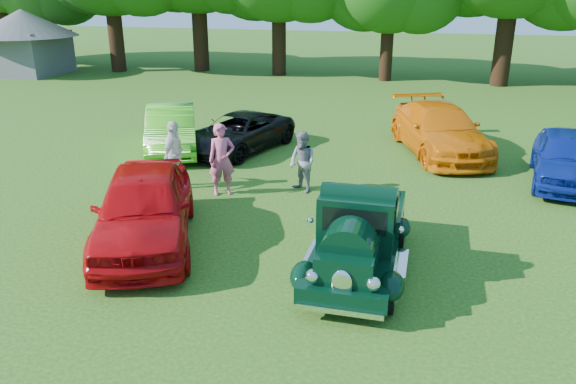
% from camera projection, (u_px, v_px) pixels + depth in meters
% --- Properties ---
extents(ground, '(120.00, 120.00, 0.00)m').
position_uv_depth(ground, '(280.00, 272.00, 10.95)').
color(ground, '#224810').
rests_on(ground, ground).
extents(hero_pickup, '(1.97, 4.24, 1.66)m').
position_uv_depth(hero_pickup, '(358.00, 235.00, 10.85)').
color(hero_pickup, black).
rests_on(hero_pickup, ground).
extents(red_convertible, '(3.68, 5.25, 1.66)m').
position_uv_depth(red_convertible, '(144.00, 207.00, 11.94)').
color(red_convertible, '#B3070B').
rests_on(red_convertible, ground).
extents(back_car_lime, '(3.30, 4.75, 1.48)m').
position_uv_depth(back_car_lime, '(171.00, 129.00, 18.71)').
color(back_car_lime, '#47CC1B').
rests_on(back_car_lime, ground).
extents(back_car_black, '(3.26, 4.87, 1.24)m').
position_uv_depth(back_car_black, '(238.00, 133.00, 18.75)').
color(back_car_black, black).
rests_on(back_car_black, ground).
extents(back_car_orange, '(3.89, 5.85, 1.57)m').
position_uv_depth(back_car_orange, '(440.00, 130.00, 18.45)').
color(back_car_orange, orange).
rests_on(back_car_orange, ground).
extents(back_car_blue, '(2.27, 4.55, 1.49)m').
position_uv_depth(back_car_blue, '(567.00, 157.00, 15.67)').
color(back_car_blue, navy).
rests_on(back_car_blue, ground).
extents(spectator_pink, '(0.84, 0.75, 1.92)m').
position_uv_depth(spectator_pink, '(222.00, 160.00, 14.72)').
color(spectator_pink, '#D45779').
rests_on(spectator_pink, ground).
extents(spectator_grey, '(1.02, 0.98, 1.65)m').
position_uv_depth(spectator_grey, '(302.00, 162.00, 14.96)').
color(spectator_grey, gray).
rests_on(spectator_grey, ground).
extents(spectator_white, '(0.51, 1.12, 1.87)m').
position_uv_depth(spectator_white, '(174.00, 155.00, 15.20)').
color(spectator_white, silver).
rests_on(spectator_white, ground).
extents(gazebo, '(6.40, 6.40, 3.90)m').
position_uv_depth(gazebo, '(24.00, 34.00, 34.35)').
color(gazebo, '#555459').
rests_on(gazebo, ground).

